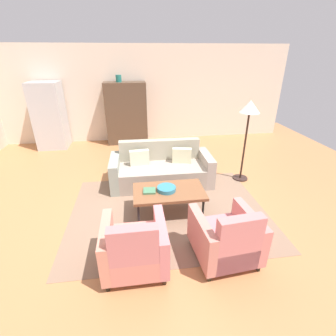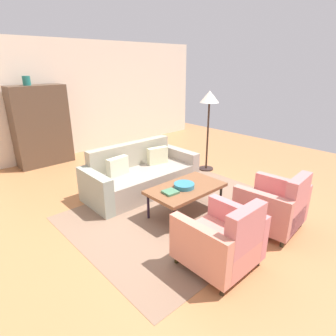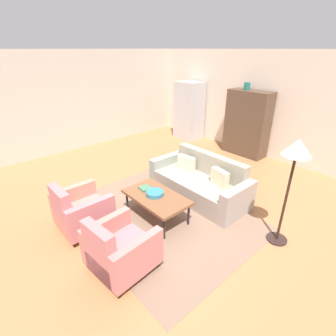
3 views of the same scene
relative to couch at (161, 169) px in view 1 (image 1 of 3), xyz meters
The scene contains 13 objects.
ground_plane 1.03m from the couch, 94.35° to the right, with size 10.50×10.50×0.00m, color #B47547.
wall_back 3.26m from the couch, 91.40° to the left, with size 8.75×0.12×2.80m, color beige.
area_rug 1.17m from the couch, 90.04° to the right, with size 3.40×2.60×0.01m, color #856853.
couch is the anchor object (origin of this frame).
coffee_table 1.19m from the couch, 90.04° to the right, with size 1.20×0.70×0.46m.
armchair_left 2.43m from the couch, 104.33° to the right, with size 0.80×0.80×0.88m.
armchair_right 2.43m from the couch, 75.58° to the right, with size 0.87×0.87×0.88m.
fruit_bowl 1.20m from the couch, 92.04° to the right, with size 0.31×0.31×0.07m, color teal.
book_stack 1.24m from the couch, 105.54° to the right, with size 0.22×0.21×0.03m.
cabinet 2.88m from the couch, 104.94° to the left, with size 1.20×0.51×1.80m.
vase_tall 3.27m from the couch, 107.89° to the left, with size 0.16×0.16×0.19m, color #1F6D63.
refrigerator 3.94m from the couch, 137.89° to the left, with size 0.80×0.73×1.85m.
floor_lamp 2.11m from the couch, ahead, with size 0.40×0.40×1.72m.
Camera 1 is at (-0.44, -3.74, 2.57)m, focal length 26.22 mm.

